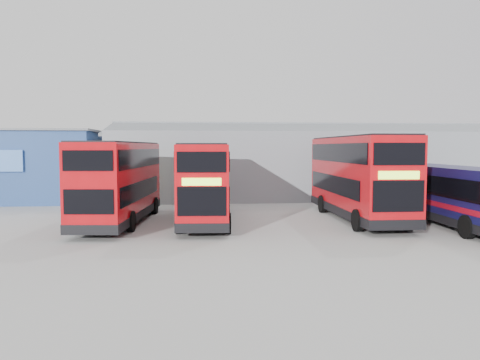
% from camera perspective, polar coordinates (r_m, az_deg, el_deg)
% --- Properties ---
extents(ground_plane, '(120.00, 120.00, 0.00)m').
position_cam_1_polar(ground_plane, '(18.20, -2.26, -8.28)').
color(ground_plane, '#9C9C97').
rests_on(ground_plane, ground).
extents(office_block, '(12.30, 8.32, 5.12)m').
position_cam_1_polar(office_block, '(38.01, -25.74, 1.66)').
color(office_block, navy).
rests_on(office_block, ground).
extents(maintenance_shed, '(30.50, 12.00, 5.89)m').
position_cam_1_polar(maintenance_shed, '(38.86, 7.66, 2.10)').
color(maintenance_shed, gray).
rests_on(maintenance_shed, ground).
extents(double_decker_left, '(3.39, 9.98, 4.14)m').
position_cam_1_polar(double_decker_left, '(24.54, -14.43, -0.35)').
color(double_decker_left, red).
rests_on(double_decker_left, ground).
extents(double_decker_centre, '(2.99, 9.72, 4.05)m').
position_cam_1_polar(double_decker_centre, '(24.19, -4.14, -0.40)').
color(double_decker_centre, red).
rests_on(double_decker_centre, ground).
extents(double_decker_right, '(2.87, 10.61, 4.46)m').
position_cam_1_polar(double_decker_right, '(25.85, 14.14, 0.22)').
color(double_decker_right, red).
rests_on(double_decker_right, ground).
extents(single_decker_blue, '(2.90, 10.85, 2.92)m').
position_cam_1_polar(single_decker_blue, '(25.15, 24.90, -1.90)').
color(single_decker_blue, '#0D103B').
rests_on(single_decker_blue, ground).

